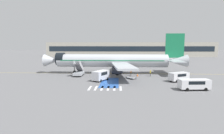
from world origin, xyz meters
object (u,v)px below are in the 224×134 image
object	(u,v)px
ground_crew_1	(131,72)
ground_crew_0	(150,73)
boarding_stairs_forward	(79,72)
baggage_cart	(131,78)
terminal_building	(130,49)
traffic_cone_0	(109,76)
service_van_1	(101,75)
airliner	(114,61)
fuel_tanker	(128,61)
service_van_2	(179,76)
service_van_0	(194,84)
traffic_cone_1	(137,75)

from	to	relation	value
ground_crew_1	ground_crew_0	bearing A→B (deg)	84.42
boarding_stairs_forward	baggage_cart	world-z (taller)	boarding_stairs_forward
boarding_stairs_forward	terminal_building	world-z (taller)	terminal_building
traffic_cone_0	boarding_stairs_forward	bearing A→B (deg)	167.01
boarding_stairs_forward	service_van_1	xyz separation A→B (m)	(6.67, -6.40, 0.36)
baggage_cart	terminal_building	world-z (taller)	terminal_building
airliner	fuel_tanker	world-z (taller)	airliner
service_van_1	ground_crew_0	bearing A→B (deg)	-126.46
service_van_2	traffic_cone_0	size ratio (longest dim) A/B	7.36
service_van_2	baggage_cart	xyz separation A→B (m)	(-10.73, 2.78, -0.98)
service_van_0	service_van_1	world-z (taller)	service_van_1
service_van_0	terminal_building	xyz separation A→B (m)	(-5.47, 103.39, 4.18)
traffic_cone_0	traffic_cone_1	size ratio (longest dim) A/B	1.03
baggage_cart	ground_crew_1	world-z (taller)	ground_crew_1
boarding_stairs_forward	terminal_building	bearing A→B (deg)	78.20
fuel_tanker	ground_crew_1	bearing A→B (deg)	-1.51
service_van_0	baggage_cart	bearing A→B (deg)	41.01
service_van_1	traffic_cone_0	bearing A→B (deg)	-83.65
traffic_cone_0	service_van_1	bearing A→B (deg)	-110.97
ground_crew_1	terminal_building	distance (m)	88.30
baggage_cart	traffic_cone_0	bearing A→B (deg)	121.94
ground_crew_1	traffic_cone_0	bearing A→B (deg)	-57.64
traffic_cone_0	service_van_0	bearing A→B (deg)	-37.14
boarding_stairs_forward	fuel_tanker	distance (m)	31.39
fuel_tanker	service_van_1	bearing A→B (deg)	-13.72
boarding_stairs_forward	ground_crew_1	distance (m)	14.29
service_van_0	fuel_tanker	bearing A→B (deg)	8.65
service_van_2	service_van_1	bearing A→B (deg)	62.69
airliner	traffic_cone_0	distance (m)	7.26
airliner	service_van_1	size ratio (longest dim) A/B	8.26
service_van_1	service_van_0	bearing A→B (deg)	-176.47
airliner	terminal_building	bearing A→B (deg)	-6.15
ground_crew_0	ground_crew_1	bearing A→B (deg)	95.27
boarding_stairs_forward	service_van_0	world-z (taller)	boarding_stairs_forward
fuel_tanker	traffic_cone_1	size ratio (longest dim) A/B	15.21
fuel_tanker	traffic_cone_0	xyz separation A→B (m)	(-6.51, -29.56, -1.31)
fuel_tanker	service_van_2	size ratio (longest dim) A/B	2.02
airliner	ground_crew_0	bearing A→B (deg)	-114.12
fuel_tanker	traffic_cone_1	xyz separation A→B (m)	(1.05, -27.55, -1.32)
service_van_0	ground_crew_1	world-z (taller)	service_van_0
service_van_1	baggage_cart	distance (m)	7.83
service_van_2	baggage_cart	world-z (taller)	service_van_2
boarding_stairs_forward	traffic_cone_1	xyz separation A→B (m)	(15.94, 0.08, -0.69)
airliner	terminal_building	xyz separation A→B (m)	(9.86, 84.63, 1.57)
fuel_tanker	traffic_cone_0	bearing A→B (deg)	-12.56
ground_crew_1	fuel_tanker	bearing A→B (deg)	-174.95
airliner	traffic_cone_0	world-z (taller)	airliner
service_van_0	baggage_cart	world-z (taller)	service_van_0
service_van_0	traffic_cone_0	distance (m)	20.70
boarding_stairs_forward	service_van_1	distance (m)	9.25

